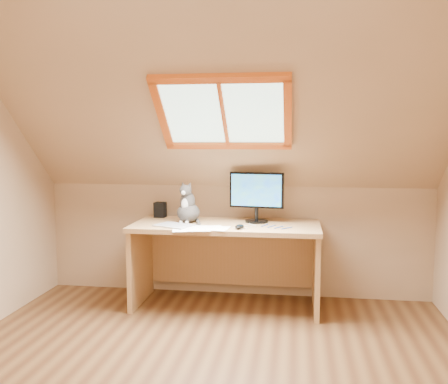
# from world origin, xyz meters

# --- Properties ---
(room_shell) EXTENTS (3.52, 3.52, 2.41)m
(room_shell) POSITION_xyz_m (0.00, -0.09, 1.43)
(room_shell) COLOR tan
(room_shell) RESTS_ON ground
(desk) EXTENTS (1.57, 0.69, 0.72)m
(desk) POSITION_xyz_m (-0.03, 1.45, 0.49)
(desk) COLOR tan
(desk) RESTS_ON ground
(monitor) EXTENTS (0.47, 0.20, 0.43)m
(monitor) POSITION_xyz_m (0.22, 1.49, 0.96)
(monitor) COLOR black
(monitor) RESTS_ON desk
(cat) EXTENTS (0.24, 0.27, 0.36)m
(cat) POSITION_xyz_m (-0.36, 1.40, 0.84)
(cat) COLOR #46413E
(cat) RESTS_ON desk
(desk_speaker) EXTENTS (0.10, 0.10, 0.14)m
(desk_speaker) POSITION_xyz_m (-0.67, 1.63, 0.78)
(desk_speaker) COLOR black
(desk_speaker) RESTS_ON desk
(graphics_tablet) EXTENTS (0.35, 0.31, 0.01)m
(graphics_tablet) POSITION_xyz_m (-0.43, 1.20, 0.72)
(graphics_tablet) COLOR #B2B2B7
(graphics_tablet) RESTS_ON desk
(mouse) EXTENTS (0.09, 0.13, 0.04)m
(mouse) POSITION_xyz_m (0.11, 1.16, 0.73)
(mouse) COLOR black
(mouse) RESTS_ON desk
(papers) EXTENTS (0.35, 0.30, 0.01)m
(papers) POSITION_xyz_m (-0.20, 1.12, 0.72)
(papers) COLOR white
(papers) RESTS_ON desk
(cables) EXTENTS (0.51, 0.26, 0.01)m
(cables) POSITION_xyz_m (0.30, 1.26, 0.72)
(cables) COLOR silver
(cables) RESTS_ON desk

